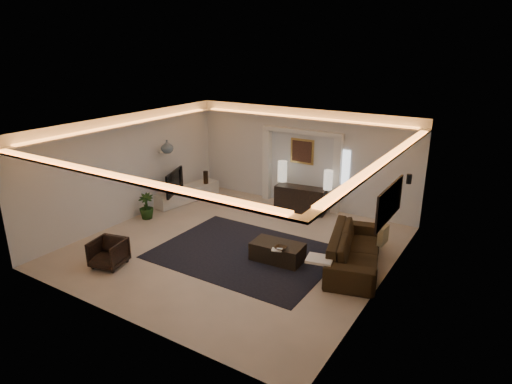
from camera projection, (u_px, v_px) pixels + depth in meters
The scene contains 33 objects.
floor at pixel (236, 246), 10.64m from camera, with size 7.00×7.00×0.00m, color #C7AF98.
ceiling at pixel (234, 127), 9.71m from camera, with size 7.00×7.00×0.00m, color white.
wall_back at pixel (302, 158), 12.98m from camera, with size 7.00×7.00×0.00m, color silver.
wall_front at pixel (116, 245), 7.36m from camera, with size 7.00×7.00×0.00m, color silver.
wall_left at pixel (129, 168), 11.93m from camera, with size 7.00×7.00×0.00m, color silver.
wall_right at pixel (385, 220), 8.41m from camera, with size 7.00×7.00×0.00m, color silver.
cove_soffit at pixel (234, 140), 9.80m from camera, with size 7.00×7.00×0.04m, color silver.
daylight_slit at pixel (345, 168), 12.32m from camera, with size 0.25×0.03×1.00m, color white.
area_rug at pixel (245, 253), 10.27m from camera, with size 4.00×3.00×0.01m, color black.
pilaster_left at pixel (267, 165), 13.59m from camera, with size 0.22×0.20×2.20m, color silver.
pilaster_right at pixel (337, 176), 12.44m from camera, with size 0.22×0.20×2.20m, color silver.
alcove_header at pixel (302, 131), 12.64m from camera, with size 2.52×0.20×0.12m, color silver.
painting_frame at pixel (302, 151), 12.89m from camera, with size 0.74×0.04×0.74m, color tan.
painting_canvas at pixel (302, 152), 12.87m from camera, with size 0.62×0.02×0.62m, color #4C2D1E.
art_panel_frame at pixel (390, 203), 8.59m from camera, with size 0.04×1.64×0.74m, color black.
art_panel_gold at pixel (388, 203), 8.60m from camera, with size 0.02×1.50×0.62m, color tan.
wall_sconce at pixel (409, 179), 10.16m from camera, with size 0.12×0.12×0.22m, color black.
wall_niche at pixel (166, 151), 12.96m from camera, with size 0.10×0.55×0.04m, color silver.
console at pixel (300, 199), 12.65m from camera, with size 1.46×0.46×0.73m, color black.
lamp_left at pixel (282, 171), 12.98m from camera, with size 0.27×0.27×0.61m, color beige.
lamp_right at pixel (328, 178), 12.25m from camera, with size 0.24×0.24×0.55m, color silver.
media_ledge at pixel (187, 194), 13.66m from camera, with size 0.56×2.25×0.42m, color beige.
tv at pixel (171, 182), 12.93m from camera, with size 0.16×1.21×0.70m, color black.
figurine at pixel (206, 177), 13.88m from camera, with size 0.15×0.15×0.40m, color black.
ginger_jar at pixel (167, 147), 12.56m from camera, with size 0.36×0.36×0.38m, color #3E4954.
plant at pixel (146, 206), 12.22m from camera, with size 0.40×0.40×0.72m, color black.
sofa at pixel (355, 249), 9.61m from camera, with size 1.03×2.63×0.77m, color brown.
throw_blanket at pixel (320, 259), 8.81m from camera, with size 0.52×0.42×0.06m, color beige.
throw_pillow at pixel (383, 235), 9.92m from camera, with size 0.12×0.41×0.41m, color #938157.
coffee_table at pixel (278, 252), 9.89m from camera, with size 1.15×0.63×0.43m, color black.
bowl at pixel (281, 248), 9.52m from camera, with size 0.26×0.26×0.06m, color black.
magazine at pixel (277, 250), 9.48m from camera, with size 0.22×0.16×0.03m, color white.
armchair at pixel (108, 253), 9.61m from camera, with size 0.67×0.69×0.62m, color black.
Camera 1 is at (5.54, -7.92, 4.66)m, focal length 30.88 mm.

